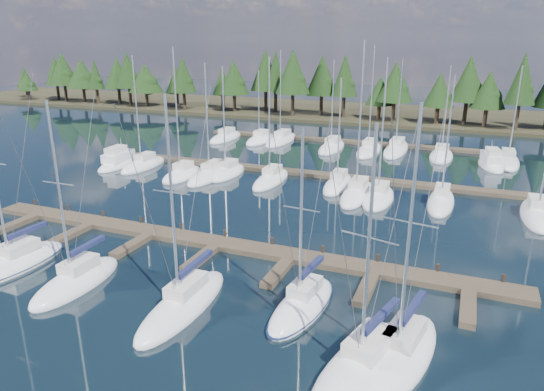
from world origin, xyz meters
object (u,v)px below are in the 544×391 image
at_px(front_sailboat_1, 16,263).
at_px(front_sailboat_2, 77,281).
at_px(motor_yacht_left, 119,162).
at_px(front_sailboat_6, 401,354).
at_px(front_sailboat_4, 302,305).
at_px(front_sailboat_5, 365,365).
at_px(front_sailboat_3, 184,304).
at_px(main_dock, 215,246).
at_px(motor_yacht_right, 491,163).

distance_m(front_sailboat_1, front_sailboat_2, 5.99).
bearing_deg(motor_yacht_left, front_sailboat_1, -65.22).
height_order(front_sailboat_1, front_sailboat_6, front_sailboat_1).
relative_size(front_sailboat_4, front_sailboat_5, 0.91).
bearing_deg(front_sailboat_3, main_dock, 106.02).
distance_m(main_dock, front_sailboat_6, 17.15).
relative_size(front_sailboat_4, motor_yacht_right, 1.45).
xyz_separation_m(front_sailboat_2, front_sailboat_4, (14.51, 2.65, -0.01)).
relative_size(front_sailboat_2, front_sailboat_6, 0.94).
height_order(front_sailboat_4, motor_yacht_right, front_sailboat_4).
relative_size(front_sailboat_1, front_sailboat_4, 1.18).
bearing_deg(motor_yacht_right, front_sailboat_5, -98.23).
xyz_separation_m(front_sailboat_2, motor_yacht_left, (-17.93, 26.41, 0.16)).
height_order(front_sailboat_5, motor_yacht_right, front_sailboat_5).
distance_m(front_sailboat_1, motor_yacht_left, 28.53).
distance_m(front_sailboat_5, front_sailboat_6, 2.07).
distance_m(front_sailboat_4, motor_yacht_left, 40.21).
xyz_separation_m(front_sailboat_5, motor_yacht_right, (6.50, 44.92, 0.16)).
xyz_separation_m(front_sailboat_3, front_sailboat_5, (11.11, -1.52, -0.01)).
relative_size(front_sailboat_1, motor_yacht_right, 1.71).
distance_m(main_dock, front_sailboat_5, 16.69).
xyz_separation_m(main_dock, front_sailboat_4, (8.93, -5.78, 0.08)).
bearing_deg(motor_yacht_right, front_sailboat_1, -126.24).
distance_m(front_sailboat_3, front_sailboat_4, 7.02).
relative_size(main_dock, front_sailboat_4, 3.76).
height_order(front_sailboat_5, motor_yacht_left, front_sailboat_5).
height_order(front_sailboat_2, front_sailboat_5, front_sailboat_5).
bearing_deg(motor_yacht_right, front_sailboat_6, -96.59).
height_order(main_dock, front_sailboat_6, front_sailboat_6).
distance_m(front_sailboat_2, front_sailboat_3, 7.96).
relative_size(front_sailboat_2, motor_yacht_right, 1.58).
bearing_deg(main_dock, motor_yacht_left, 142.58).
xyz_separation_m(front_sailboat_3, motor_yacht_left, (-25.89, 26.28, 0.17)).
distance_m(front_sailboat_2, motor_yacht_right, 50.48).
xyz_separation_m(main_dock, front_sailboat_2, (-5.57, -8.43, 0.09)).
distance_m(front_sailboat_1, front_sailboat_3, 13.93).
height_order(front_sailboat_1, motor_yacht_left, front_sailboat_1).
height_order(main_dock, front_sailboat_4, front_sailboat_4).
relative_size(front_sailboat_6, motor_yacht_right, 1.68).
relative_size(front_sailboat_3, motor_yacht_left, 1.60).
bearing_deg(front_sailboat_1, front_sailboat_5, -4.33).
bearing_deg(motor_yacht_right, main_dock, -119.66).
xyz_separation_m(front_sailboat_5, front_sailboat_6, (1.47, 1.46, 0.01)).
bearing_deg(front_sailboat_5, motor_yacht_right, 81.77).
distance_m(front_sailboat_1, front_sailboat_4, 20.59).
distance_m(main_dock, front_sailboat_3, 8.64).
height_order(front_sailboat_2, motor_yacht_left, front_sailboat_2).
bearing_deg(motor_yacht_left, motor_yacht_right, 21.48).
height_order(front_sailboat_3, front_sailboat_5, front_sailboat_3).
height_order(main_dock, front_sailboat_1, front_sailboat_1).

